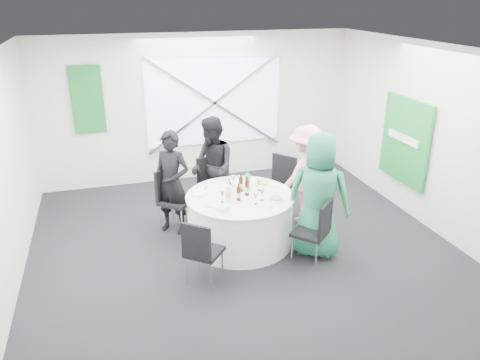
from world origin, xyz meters
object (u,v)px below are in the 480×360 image
object	(u,v)px
person_woman_green	(319,196)
green_water_bottle	(248,183)
chair_back_right	(280,182)
person_man_back	(212,168)
person_woman_pink	(306,174)
chair_back_left	(171,194)
chair_back	(211,182)
person_man_back_left	(172,183)
chair_front_left	(201,249)
clear_water_bottle	(228,193)
banquet_table	(240,219)
chair_front_right	(316,228)

from	to	relation	value
person_woman_green	green_water_bottle	bearing A→B (deg)	-10.48
chair_back_right	person_man_back	size ratio (longest dim) A/B	0.62
person_woman_green	person_woman_pink	bearing A→B (deg)	-72.72
chair_back_left	green_water_bottle	distance (m)	1.24
chair_back	person_woman_pink	bearing A→B (deg)	-35.17
person_man_back_left	green_water_bottle	bearing A→B (deg)	9.93
chair_back	chair_front_left	size ratio (longest dim) A/B	1.06
chair_back	green_water_bottle	bearing A→B (deg)	-80.31
person_woman_pink	clear_water_bottle	world-z (taller)	person_woman_pink
banquet_table	chair_back_left	world-z (taller)	chair_back_left
person_woman_pink	person_woman_green	distance (m)	1.04
green_water_bottle	person_woman_green	bearing A→B (deg)	-42.38
chair_back_left	chair_front_left	xyz separation A→B (m)	(0.12, -1.65, -0.05)
person_man_back	green_water_bottle	size ratio (longest dim) A/B	5.21
person_woman_pink	banquet_table	bearing A→B (deg)	0.00
person_woman_green	clear_water_bottle	world-z (taller)	person_woman_green
chair_back_right	clear_water_bottle	xyz separation A→B (m)	(-1.07, -0.78, 0.27)
chair_back_left	person_man_back_left	distance (m)	0.23
chair_back_right	chair_back	bearing A→B (deg)	-150.27
chair_back_left	green_water_bottle	xyz separation A→B (m)	(1.05, -0.60, 0.30)
chair_back_right	chair_front_left	world-z (taller)	chair_back_right
chair_back_right	chair_front_left	xyz separation A→B (m)	(-1.65, -1.59, -0.07)
banquet_table	chair_back_right	xyz separation A→B (m)	(0.87, 0.67, 0.22)
person_woman_green	clear_water_bottle	xyz separation A→B (m)	(-1.15, 0.48, -0.02)
person_man_back	person_woman_pink	bearing A→B (deg)	56.65
chair_back	clear_water_bottle	xyz separation A→B (m)	(-0.04, -1.21, 0.31)
chair_back	person_man_back	size ratio (longest dim) A/B	0.58
green_water_bottle	clear_water_bottle	xyz separation A→B (m)	(-0.36, -0.24, -0.02)
chair_back_right	person_woman_green	distance (m)	1.29
person_man_back_left	person_woman_green	world-z (taller)	person_woman_green
banquet_table	chair_back	xyz separation A→B (m)	(-0.16, 1.11, 0.18)
chair_back_right	person_woman_pink	size ratio (longest dim) A/B	0.64
banquet_table	chair_back	world-z (taller)	chair_back
person_woman_green	person_man_back	bearing A→B (deg)	-24.24
person_man_back_left	person_woman_pink	xyz separation A→B (m)	(2.08, -0.24, -0.01)
chair_front_left	person_woman_green	size ratio (longest dim) A/B	0.51
chair_front_right	banquet_table	bearing A→B (deg)	-90.00
chair_back	chair_front_left	bearing A→B (deg)	-115.27
banquet_table	person_man_back	xyz separation A→B (m)	(-0.15, 1.05, 0.45)
person_man_back	person_woman_pink	size ratio (longest dim) A/B	1.04
person_woman_green	banquet_table	bearing A→B (deg)	-0.00
person_man_back_left	chair_front_left	bearing A→B (deg)	-49.36
chair_front_right	person_man_back	world-z (taller)	person_man_back
person_man_back	person_woman_pink	xyz separation A→B (m)	(1.36, -0.63, -0.03)
person_woman_green	clear_water_bottle	size ratio (longest dim) A/B	6.31
chair_front_left	person_woman_pink	size ratio (longest dim) A/B	0.57
chair_back_left	person_woman_green	world-z (taller)	person_woman_green
person_woman_pink	clear_water_bottle	size ratio (longest dim) A/B	5.66
chair_back_left	clear_water_bottle	bearing A→B (deg)	-101.22
chair_back_right	green_water_bottle	xyz separation A→B (m)	(-0.72, -0.54, 0.28)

